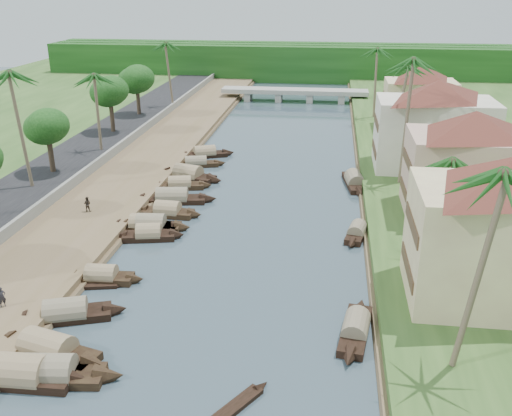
# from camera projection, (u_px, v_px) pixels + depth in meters

# --- Properties ---
(ground) EXTENTS (220.00, 220.00, 0.00)m
(ground) POSITION_uv_depth(u_px,v_px,m) (229.00, 281.00, 44.01)
(ground) COLOR #34454F
(ground) RESTS_ON ground
(left_bank) EXTENTS (10.00, 180.00, 0.80)m
(left_bank) POSITION_uv_depth(u_px,v_px,m) (120.00, 183.00, 64.25)
(left_bank) COLOR brown
(left_bank) RESTS_ON ground
(right_bank) EXTENTS (16.00, 180.00, 1.20)m
(right_bank) POSITION_uv_depth(u_px,v_px,m) (440.00, 196.00, 59.88)
(right_bank) COLOR #28451B
(right_bank) RESTS_ON ground
(road) EXTENTS (8.00, 180.00, 1.40)m
(road) POSITION_uv_depth(u_px,v_px,m) (49.00, 178.00, 65.19)
(road) COLOR black
(road) RESTS_ON ground
(retaining_wall) EXTENTS (0.40, 180.00, 1.10)m
(retaining_wall) POSITION_uv_depth(u_px,v_px,m) (84.00, 174.00, 64.42)
(retaining_wall) COLOR slate
(retaining_wall) RESTS_ON left_bank
(treeline) EXTENTS (120.00, 14.00, 8.00)m
(treeline) POSITION_uv_depth(u_px,v_px,m) (303.00, 62.00, 134.67)
(treeline) COLOR #10380F
(treeline) RESTS_ON ground
(bridge) EXTENTS (28.00, 4.00, 2.40)m
(bridge) POSITION_uv_depth(u_px,v_px,m) (294.00, 93.00, 109.71)
(bridge) COLOR gray
(bridge) RESTS_ON ground
(building_near) EXTENTS (14.85, 14.85, 10.20)m
(building_near) POSITION_uv_depth(u_px,v_px,m) (506.00, 229.00, 37.48)
(building_near) COLOR beige
(building_near) RESTS_ON right_bank
(building_mid) EXTENTS (14.11, 14.11, 9.70)m
(building_mid) POSITION_uv_depth(u_px,v_px,m) (469.00, 162.00, 52.19)
(building_mid) COLOR tan
(building_mid) RESTS_ON right_bank
(building_far) EXTENTS (15.59, 15.59, 10.20)m
(building_far) POSITION_uv_depth(u_px,v_px,m) (434.00, 124.00, 65.12)
(building_far) COLOR silver
(building_far) RESTS_ON right_bank
(building_distant) EXTENTS (12.62, 12.62, 9.20)m
(building_distant) POSITION_uv_depth(u_px,v_px,m) (420.00, 97.00, 83.61)
(building_distant) COLOR beige
(building_distant) RESTS_ON right_bank
(sampan_0) EXTENTS (9.21, 2.83, 2.36)m
(sampan_0) POSITION_uv_depth(u_px,v_px,m) (48.00, 374.00, 32.97)
(sampan_0) COLOR black
(sampan_0) RESTS_ON ground
(sampan_1) EXTENTS (8.66, 2.40, 2.52)m
(sampan_1) POSITION_uv_depth(u_px,v_px,m) (21.00, 375.00, 32.85)
(sampan_1) COLOR black
(sampan_1) RESTS_ON ground
(sampan_2) EXTENTS (9.47, 4.19, 2.42)m
(sampan_2) POSITION_uv_depth(u_px,v_px,m) (48.00, 350.00, 35.07)
(sampan_2) COLOR black
(sampan_2) RESTS_ON ground
(sampan_3) EXTENTS (8.45, 4.39, 2.24)m
(sampan_3) POSITION_uv_depth(u_px,v_px,m) (66.00, 314.00, 38.92)
(sampan_3) COLOR black
(sampan_3) RESTS_ON ground
(sampan_4) EXTENTS (6.82, 1.90, 1.96)m
(sampan_4) POSITION_uv_depth(u_px,v_px,m) (102.00, 277.00, 43.84)
(sampan_4) COLOR black
(sampan_4) RESTS_ON ground
(sampan_5) EXTENTS (6.67, 2.90, 2.10)m
(sampan_5) POSITION_uv_depth(u_px,v_px,m) (149.00, 235.00, 51.09)
(sampan_5) COLOR black
(sampan_5) RESTS_ON ground
(sampan_6) EXTENTS (7.67, 2.26, 2.26)m
(sampan_6) POSITION_uv_depth(u_px,v_px,m) (151.00, 226.00, 53.04)
(sampan_6) COLOR black
(sampan_6) RESTS_ON ground
(sampan_7) EXTENTS (8.33, 2.19, 2.20)m
(sampan_7) POSITION_uv_depth(u_px,v_px,m) (146.00, 225.00, 53.05)
(sampan_7) COLOR black
(sampan_7) RESTS_ON ground
(sampan_8) EXTENTS (7.19, 2.14, 2.21)m
(sampan_8) POSITION_uv_depth(u_px,v_px,m) (168.00, 212.00, 56.23)
(sampan_8) COLOR black
(sampan_8) RESTS_ON ground
(sampan_9) EXTENTS (9.75, 3.28, 2.39)m
(sampan_9) POSITION_uv_depth(u_px,v_px,m) (172.00, 198.00, 59.69)
(sampan_9) COLOR black
(sampan_9) RESTS_ON ground
(sampan_10) EXTENTS (7.51, 2.94, 2.05)m
(sampan_10) POSITION_uv_depth(u_px,v_px,m) (180.00, 185.00, 63.66)
(sampan_10) COLOR black
(sampan_10) RESTS_ON ground
(sampan_11) EXTENTS (9.30, 4.60, 2.57)m
(sampan_11) POSITION_uv_depth(u_px,v_px,m) (188.00, 175.00, 66.80)
(sampan_11) COLOR black
(sampan_11) RESTS_ON ground
(sampan_12) EXTENTS (7.87, 3.38, 1.90)m
(sampan_12) POSITION_uv_depth(u_px,v_px,m) (196.00, 163.00, 71.26)
(sampan_12) COLOR black
(sampan_12) RESTS_ON ground
(sampan_13) EXTENTS (8.15, 4.57, 2.22)m
(sampan_13) POSITION_uv_depth(u_px,v_px,m) (205.00, 154.00, 75.20)
(sampan_13) COLOR black
(sampan_13) RESTS_ON ground
(sampan_14) EXTENTS (2.69, 8.20, 1.99)m
(sampan_14) POSITION_uv_depth(u_px,v_px,m) (355.00, 329.00, 37.22)
(sampan_14) COLOR black
(sampan_14) RESTS_ON ground
(sampan_15) EXTENTS (2.67, 6.60, 1.80)m
(sampan_15) POSITION_uv_depth(u_px,v_px,m) (357.00, 232.00, 51.66)
(sampan_15) COLOR black
(sampan_15) RESTS_ON ground
(sampan_16) EXTENTS (3.03, 9.46, 2.26)m
(sampan_16) POSITION_uv_depth(u_px,v_px,m) (355.00, 182.00, 64.72)
(sampan_16) COLOR black
(sampan_16) RESTS_ON ground
(canoe_0) EXTENTS (3.95, 5.57, 0.80)m
(canoe_0) POSITION_uv_depth(u_px,v_px,m) (232.00, 410.00, 30.63)
(canoe_0) COLOR black
(canoe_0) RESTS_ON ground
(canoe_1) EXTENTS (4.66, 1.70, 0.74)m
(canoe_1) POSITION_uv_depth(u_px,v_px,m) (95.00, 286.00, 43.06)
(canoe_1) COLOR black
(canoe_1) RESTS_ON ground
(canoe_2) EXTENTS (4.90, 2.98, 0.74)m
(canoe_2) POSITION_uv_depth(u_px,v_px,m) (169.00, 193.00, 62.19)
(canoe_2) COLOR black
(canoe_2) RESTS_ON ground
(palm_0) EXTENTS (3.20, 3.20, 13.11)m
(palm_0) POSITION_uv_depth(u_px,v_px,m) (486.00, 178.00, 28.24)
(palm_0) COLOR brown
(palm_0) RESTS_ON ground
(palm_1) EXTENTS (3.20, 3.20, 9.37)m
(palm_1) POSITION_uv_depth(u_px,v_px,m) (446.00, 163.00, 42.87)
(palm_1) COLOR brown
(palm_1) RESTS_ON ground
(palm_2) EXTENTS (3.20, 3.20, 14.64)m
(palm_2) POSITION_uv_depth(u_px,v_px,m) (411.00, 63.00, 57.43)
(palm_2) COLOR brown
(palm_2) RESTS_ON ground
(palm_3) EXTENTS (3.20, 3.20, 11.85)m
(palm_3) POSITION_uv_depth(u_px,v_px,m) (402.00, 67.00, 73.74)
(palm_3) COLOR brown
(palm_3) RESTS_ON ground
(palm_5) EXTENTS (3.20, 3.20, 13.39)m
(palm_5) POSITION_uv_depth(u_px,v_px,m) (14.00, 76.00, 56.16)
(palm_5) COLOR brown
(palm_5) RESTS_ON ground
(palm_6) EXTENTS (3.20, 3.20, 11.03)m
(palm_6) POSITION_uv_depth(u_px,v_px,m) (94.00, 77.00, 70.12)
(palm_6) COLOR brown
(palm_6) RESTS_ON ground
(palm_7) EXTENTS (3.20, 3.20, 12.23)m
(palm_7) POSITION_uv_depth(u_px,v_px,m) (378.00, 51.00, 88.38)
(palm_7) COLOR brown
(palm_7) RESTS_ON ground
(palm_8) EXTENTS (3.20, 3.20, 12.10)m
(palm_8) POSITION_uv_depth(u_px,v_px,m) (169.00, 45.00, 95.97)
(palm_8) COLOR brown
(palm_8) RESTS_ON ground
(tree_3) EXTENTS (4.59, 4.59, 7.09)m
(tree_3) POSITION_uv_depth(u_px,v_px,m) (47.00, 127.00, 63.24)
(tree_3) COLOR #3F2F24
(tree_3) RESTS_ON ground
(tree_4) EXTENTS (4.94, 4.94, 7.78)m
(tree_4) POSITION_uv_depth(u_px,v_px,m) (110.00, 92.00, 80.51)
(tree_4) COLOR #3F2F24
(tree_4) RESTS_ON ground
(tree_5) EXTENTS (5.23, 5.23, 7.77)m
(tree_5) POSITION_uv_depth(u_px,v_px,m) (137.00, 80.00, 91.34)
(tree_5) COLOR #3F2F24
(tree_5) RESTS_ON ground
(tree_6) EXTENTS (4.46, 4.46, 7.51)m
(tree_6) POSITION_uv_depth(u_px,v_px,m) (476.00, 118.00, 66.64)
(tree_6) COLOR #3F2F24
(tree_6) RESTS_ON ground
(person_near) EXTENTS (0.63, 0.64, 1.49)m
(person_near) POSITION_uv_depth(u_px,v_px,m) (2.00, 297.00, 38.80)
(person_near) COLOR black
(person_near) RESTS_ON left_bank
(person_far) EXTENTS (0.74, 0.59, 1.48)m
(person_far) POSITION_uv_depth(u_px,v_px,m) (87.00, 204.00, 55.07)
(person_far) COLOR #332A24
(person_far) RESTS_ON left_bank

